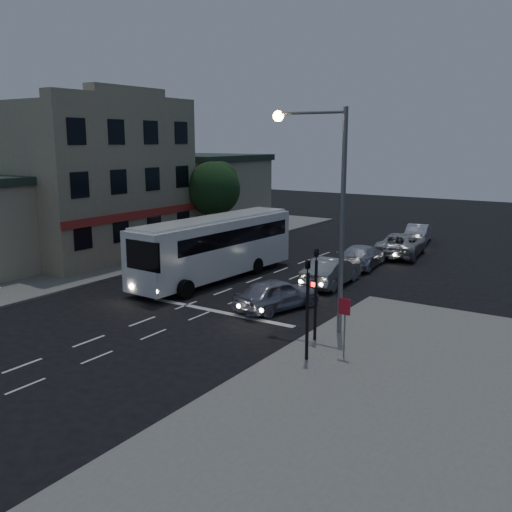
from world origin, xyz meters
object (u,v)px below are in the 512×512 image
Objects in this scene: traffic_signal_main at (316,283)px; street_tree at (213,186)px; car_sedan_b at (362,256)px; car_extra at (418,233)px; car_sedan_c at (401,244)px; tour_bus at (215,246)px; regulatory_sign at (344,318)px; car_suv at (277,294)px; car_sedan_a at (331,271)px; streetlight at (328,194)px; traffic_signal_side at (308,298)px.

traffic_signal_main is 0.66× the size of street_tree.
car_extra is at bearing -96.64° from car_sedan_b.
traffic_signal_main is (2.92, -18.49, 1.62)m from car_sedan_c.
tour_bus is 13.39m from regulatory_sign.
street_tree is (-17.51, 15.26, 2.90)m from regulatory_sign.
car_suv is 10.71m from car_sedan_b.
tour_bus reaches higher than car_sedan_a.
car_sedan_b is (-0.22, 10.71, -0.04)m from car_suv.
car_sedan_b is 1.20× the size of traffic_signal_main.
street_tree reaches higher than car_sedan_c.
street_tree reaches higher than car_sedan_a.
car_sedan_a is (0.13, 5.57, 0.04)m from car_suv.
car_sedan_b is 1.10× the size of car_extra.
street_tree is (-15.55, 12.82, -1.23)m from streetlight.
tour_bus is 19.16m from car_extra.
regulatory_sign is (5.47, -14.74, 0.88)m from car_sedan_b.
car_sedan_a is at bearing 88.63° from car_sedan_b.
regulatory_sign is at bearing 105.00° from car_sedan_b.
car_sedan_b is 4.84m from car_sedan_c.
car_extra is 23.69m from streetlight.
car_sedan_a is 14.12m from street_tree.
street_tree reaches higher than regulatory_sign.
car_sedan_c is at bearing -95.13° from car_sedan_a.
streetlight is at bearing 170.88° from car_suv.
car_sedan_b is at bearing -72.00° from car_suv.
street_tree reaches higher than car_extra.
tour_bus is 11.14m from streetlight.
street_tree is (-6.23, 8.04, 2.56)m from tour_bus.
tour_bus is 11.42m from traffic_signal_main.
traffic_signal_main is at bearing -29.97° from tour_bus.
traffic_signal_main reaches higher than car_sedan_c.
car_sedan_b is at bearing 55.31° from tour_bus.
street_tree is at bearing 140.49° from streetlight.
traffic_signal_side is at bearing -35.56° from tour_bus.
regulatory_sign is at bearing -29.66° from tour_bus.
traffic_signal_main reaches higher than car_sedan_a.
street_tree is (-12.39, 5.65, 3.71)m from car_sedan_a.
traffic_signal_side is 1.86× the size of regulatory_sign.
streetlight is at bearing 105.70° from traffic_signal_side.
regulatory_sign reaches higher than car_suv.
streetlight is 1.45× the size of street_tree.
car_sedan_c is 0.64× the size of streetlight.
street_tree is (-12.27, -10.10, 3.76)m from car_extra.
car_sedan_b is 0.85× the size of car_sedan_c.
street_tree is (-12.03, 0.52, 3.78)m from car_sedan_b.
car_suv is 0.49× the size of streetlight.
car_sedan_a is 2.18× the size of regulatory_sign.
regulatory_sign is (1.70, -1.01, -0.82)m from traffic_signal_main.
car_sedan_c reaches higher than car_suv.
regulatory_sign is at bearing 159.23° from car_suv.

